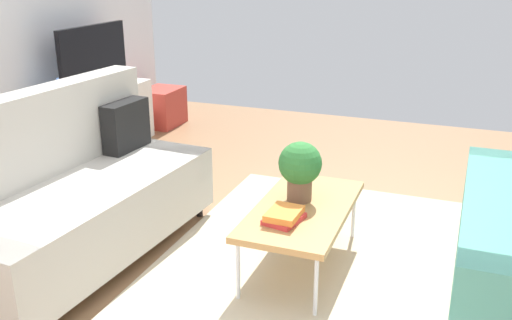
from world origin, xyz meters
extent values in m
plane|color=#936B47|center=(0.00, 0.00, 0.00)|extent=(7.68, 7.68, 0.00)
cube|color=beige|center=(0.05, -0.33, 0.01)|extent=(2.90, 2.20, 0.01)
cube|color=#B2ADA3|center=(-0.30, 1.22, 0.32)|extent=(1.95, 0.97, 0.44)
cube|color=#B2ADA3|center=(-0.28, 1.54, 0.82)|extent=(1.91, 0.33, 0.56)
cube|color=#B2ADA3|center=(0.55, 1.16, 0.43)|extent=(0.26, 0.85, 0.22)
cylinder|color=black|center=(0.54, 0.82, 0.05)|extent=(0.05, 0.05, 0.10)
cylinder|color=black|center=(0.59, 1.49, 0.05)|extent=(0.05, 0.05, 0.10)
cube|color=black|center=(0.38, 1.31, 0.72)|extent=(0.41, 0.17, 0.36)
cylinder|color=black|center=(1.27, -1.15, 0.05)|extent=(0.05, 0.05, 0.10)
cube|color=#B7844C|center=(0.10, -0.13, 0.40)|extent=(1.10, 0.56, 0.04)
cylinder|color=silver|center=(-0.40, 0.10, 0.19)|extent=(0.02, 0.02, 0.38)
cylinder|color=silver|center=(0.60, 0.10, 0.19)|extent=(0.02, 0.02, 0.38)
cylinder|color=silver|center=(-0.40, -0.36, 0.19)|extent=(0.02, 0.02, 0.38)
cylinder|color=silver|center=(0.60, -0.36, 0.19)|extent=(0.02, 0.02, 0.38)
cube|color=silver|center=(1.57, 2.46, 0.32)|extent=(1.40, 0.44, 0.64)
cube|color=black|center=(1.57, 2.44, 0.66)|extent=(0.36, 0.20, 0.04)
cube|color=black|center=(1.57, 2.44, 0.98)|extent=(1.00, 0.05, 0.60)
cube|color=#B2382D|center=(2.67, 2.36, 0.22)|extent=(0.52, 0.40, 0.44)
cylinder|color=brown|center=(0.19, -0.08, 0.49)|extent=(0.16, 0.16, 0.14)
sphere|color=#2D7233|center=(0.19, -0.08, 0.67)|extent=(0.27, 0.27, 0.27)
cube|color=red|center=(-0.14, -0.09, 0.43)|extent=(0.27, 0.22, 0.03)
cube|color=orange|center=(-0.14, -0.09, 0.47)|extent=(0.25, 0.19, 0.04)
cylinder|color=#4C72B2|center=(0.99, 2.51, 0.72)|extent=(0.14, 0.14, 0.17)
cylinder|color=#4C72B2|center=(1.19, 2.51, 0.74)|extent=(0.14, 0.14, 0.19)
cylinder|color=#3F8C4C|center=(1.39, 2.42, 0.75)|extent=(0.06, 0.06, 0.21)
cylinder|color=#3F8C4C|center=(1.50, 2.42, 0.74)|extent=(0.06, 0.06, 0.21)
cylinder|color=#3359B2|center=(1.61, 2.42, 0.74)|extent=(0.06, 0.06, 0.20)
camera|label=1|loc=(-3.00, -1.01, 1.87)|focal=39.55mm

